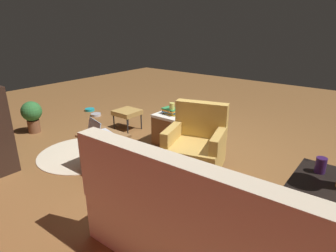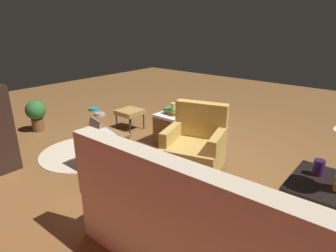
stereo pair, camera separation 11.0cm
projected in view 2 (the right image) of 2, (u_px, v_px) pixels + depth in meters
ground at (176, 151)px, 4.27m from camera, size 12.00×12.00×0.00m
couch at (197, 228)px, 2.17m from camera, size 1.92×0.90×1.00m
armchair at (195, 146)px, 3.52m from camera, size 0.83×0.84×0.87m
side_table at (328, 204)px, 2.40m from camera, size 0.64×0.64×0.55m
small_vase at (319, 167)px, 2.47m from camera, size 0.09×0.09×0.14m
book_stack_shelf at (324, 218)px, 2.45m from camera, size 0.26×0.23×0.13m
laptop_desk at (104, 138)px, 3.62m from camera, size 0.56×0.44×0.48m
laptop at (100, 131)px, 3.56m from camera, size 0.37×0.33×0.21m
wicker_hamper at (173, 128)px, 4.47m from camera, size 0.45×0.45×0.48m
book_stack_hamper at (173, 111)px, 4.37m from camera, size 0.27×0.21×0.09m
yellow_mug at (173, 106)px, 4.28m from camera, size 0.08×0.08×0.10m
tv_remote at (171, 111)px, 4.50m from camera, size 0.10×0.17×0.02m
ottoman at (130, 113)px, 5.02m from camera, size 0.40×0.40×0.36m
circular_rug at (84, 153)px, 4.19m from camera, size 1.26×1.26×0.01m
pet_bowl_steel at (100, 114)px, 5.89m from camera, size 0.20×0.20×0.05m
pet_bowl_teal at (94, 109)px, 6.24m from camera, size 0.20×0.20×0.05m
potted_plant at (36, 113)px, 4.95m from camera, size 0.34×0.34×0.55m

